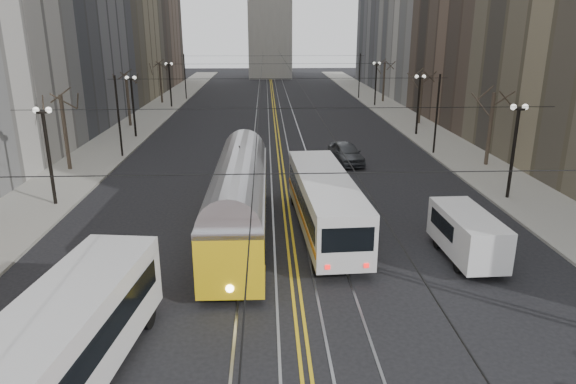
{
  "coord_description": "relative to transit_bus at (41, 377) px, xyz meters",
  "views": [
    {
      "loc": [
        -1.14,
        -11.43,
        10.06
      ],
      "look_at": [
        -0.17,
        10.7,
        3.0
      ],
      "focal_mm": 32.0,
      "sensor_mm": 36.0,
      "label": 1
    }
  ],
  "objects": [
    {
      "name": "sidewalk_left",
      "position": [
        -7.98,
        45.0,
        -1.41
      ],
      "size": [
        5.0,
        140.0,
        0.15
      ],
      "primitive_type": "cube",
      "color": "gray",
      "rests_on": "ground"
    },
    {
      "name": "sidewalk_right",
      "position": [
        22.02,
        45.0,
        -1.41
      ],
      "size": [
        5.0,
        140.0,
        0.15
      ],
      "primitive_type": "cube",
      "color": "gray",
      "rests_on": "ground"
    },
    {
      "name": "streetcar_rails",
      "position": [
        7.02,
        45.0,
        -1.48
      ],
      "size": [
        4.8,
        130.0,
        0.02
      ],
      "primitive_type": "cube",
      "color": "gray",
      "rests_on": "ground"
    },
    {
      "name": "centre_lines",
      "position": [
        7.02,
        45.0,
        -1.48
      ],
      "size": [
        0.42,
        130.0,
        0.01
      ],
      "primitive_type": "cube",
      "color": "gold",
      "rests_on": "ground"
    },
    {
      "name": "lamp_posts",
      "position": [
        7.02,
        28.75,
        1.31
      ],
      "size": [
        27.6,
        57.2,
        5.6
      ],
      "color": "black",
      "rests_on": "ground"
    },
    {
      "name": "street_trees",
      "position": [
        7.02,
        35.25,
        1.31
      ],
      "size": [
        31.68,
        53.28,
        5.6
      ],
      "color": "#382D23",
      "rests_on": "ground"
    },
    {
      "name": "trolley_wires",
      "position": [
        7.02,
        34.83,
        2.29
      ],
      "size": [
        25.96,
        120.0,
        6.6
      ],
      "color": "black",
      "rests_on": "ground"
    },
    {
      "name": "transit_bus",
      "position": [
        0.0,
        0.0,
        0.0
      ],
      "size": [
        3.91,
        12.11,
        2.97
      ],
      "primitive_type": "cube",
      "rotation": [
        0.0,
        0.0,
        -0.12
      ],
      "color": "silver",
      "rests_on": "ground"
    },
    {
      "name": "streetcar",
      "position": [
        4.52,
        12.61,
        0.16
      ],
      "size": [
        2.69,
        13.97,
        3.29
      ],
      "primitive_type": "cube",
      "rotation": [
        0.0,
        0.0,
        -0.01
      ],
      "color": "gold",
      "rests_on": "ground"
    },
    {
      "name": "rear_bus",
      "position": [
        8.82,
        13.14,
        0.01
      ],
      "size": [
        3.07,
        11.61,
        3.0
      ],
      "primitive_type": "cube",
      "rotation": [
        0.0,
        0.0,
        0.05
      ],
      "color": "silver",
      "rests_on": "ground"
    },
    {
      "name": "cargo_van",
      "position": [
        14.89,
        9.64,
        -0.38
      ],
      "size": [
        2.07,
        5.05,
        2.21
      ],
      "primitive_type": "cube",
      "rotation": [
        0.0,
        0.0,
        0.03
      ],
      "color": "white",
      "rests_on": "ground"
    },
    {
      "name": "sedan_grey",
      "position": [
        12.11,
        27.36,
        -0.66
      ],
      "size": [
        2.68,
        5.08,
        1.65
      ],
      "primitive_type": "imported",
      "rotation": [
        0.0,
        0.0,
        0.16
      ],
      "color": "#3F4347",
      "rests_on": "ground"
    }
  ]
}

